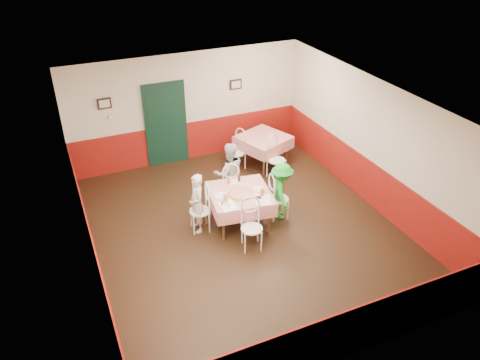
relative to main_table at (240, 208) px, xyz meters
name	(u,v)px	position (x,y,z in m)	size (l,w,h in m)	color
floor	(244,230)	(-0.02, -0.26, -0.38)	(7.00, 7.00, 0.00)	black
ceiling	(245,102)	(-0.02, -0.26, 2.42)	(7.00, 7.00, 0.00)	white
back_wall	(188,108)	(-0.02, 3.24, 1.02)	(6.00, 0.10, 2.80)	beige
front_wall	(351,290)	(-0.02, -3.76, 1.02)	(6.00, 0.10, 2.80)	beige
left_wall	(83,206)	(-3.02, -0.26, 1.02)	(0.10, 7.00, 2.80)	beige
right_wall	(372,143)	(2.98, -0.26, 1.02)	(0.10, 7.00, 2.80)	beige
wainscot_back	(190,140)	(-0.02, 3.22, 0.12)	(6.00, 0.03, 1.00)	maroon
wainscot_front	(343,336)	(-0.02, -3.75, 0.12)	(6.00, 0.03, 1.00)	maroon
wainscot_left	(93,247)	(-3.01, -0.26, 0.12)	(0.03, 7.00, 1.00)	maroon
wainscot_right	(366,180)	(2.96, -0.26, 0.12)	(0.03, 7.00, 1.00)	maroon
door	(166,125)	(-0.62, 3.19, 0.68)	(0.96, 0.06, 2.10)	black
picture_left	(104,103)	(-2.02, 3.19, 1.48)	(0.32, 0.03, 0.26)	black
picture_right	(236,84)	(1.28, 3.19, 1.48)	(0.32, 0.03, 0.26)	black
thermostat	(111,117)	(-1.92, 3.19, 1.12)	(0.10, 0.03, 0.10)	white
main_table	(240,208)	(0.00, 0.00, 0.00)	(1.22, 1.22, 0.77)	red
second_table	(263,150)	(1.60, 2.18, 0.00)	(1.12, 1.12, 0.77)	red
chair_left	(200,211)	(-0.84, 0.12, 0.08)	(0.42, 0.42, 0.90)	white
chair_right	(279,199)	(0.84, -0.12, 0.08)	(0.42, 0.42, 0.90)	white
chair_far	(230,184)	(0.12, 0.84, 0.08)	(0.42, 0.42, 0.90)	white
chair_near	(252,229)	(-0.12, -0.84, 0.08)	(0.42, 0.42, 0.90)	white
chair_second_a	(236,153)	(0.85, 2.18, 0.08)	(0.42, 0.42, 0.90)	white
chair_second_b	(277,160)	(1.60, 1.43, 0.08)	(0.42, 0.42, 0.90)	white
pizza	(241,194)	(-0.02, -0.07, 0.40)	(0.50, 0.50, 0.03)	#B74723
plate_left	(220,195)	(-0.41, 0.04, 0.39)	(0.25, 0.25, 0.01)	white
plate_right	(259,189)	(0.41, -0.04, 0.39)	(0.25, 0.25, 0.01)	white
plate_far	(235,182)	(0.06, 0.41, 0.39)	(0.25, 0.25, 0.01)	white
glass_a	(225,198)	(-0.40, -0.20, 0.46)	(0.08, 0.08, 0.15)	#BF7219
glass_b	(262,192)	(0.37, -0.28, 0.46)	(0.08, 0.08, 0.15)	#BF7219
glass_c	(229,181)	(-0.07, 0.41, 0.45)	(0.07, 0.07, 0.13)	#BF7219
beer_bottle	(239,178)	(0.15, 0.39, 0.48)	(0.05, 0.05, 0.19)	#381C0A
shaker_a	(225,203)	(-0.45, -0.33, 0.43)	(0.04, 0.04, 0.09)	silver
shaker_b	(228,206)	(-0.43, -0.42, 0.43)	(0.04, 0.04, 0.09)	silver
shaker_c	(222,202)	(-0.50, -0.27, 0.43)	(0.04, 0.04, 0.09)	#B23319
menu_left	(228,206)	(-0.42, -0.36, 0.39)	(0.30, 0.40, 0.00)	white
menu_right	(263,199)	(0.31, -0.43, 0.39)	(0.30, 0.40, 0.00)	white
wallet	(258,197)	(0.25, -0.34, 0.40)	(0.11, 0.09, 0.02)	black
diner_left	(197,203)	(-0.89, 0.13, 0.27)	(0.47, 0.31, 1.29)	gray
diner_far	(229,173)	(0.13, 0.89, 0.34)	(0.69, 0.54, 1.42)	gray
diner_right	(281,191)	(0.89, -0.13, 0.26)	(0.82, 0.47, 1.28)	gray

